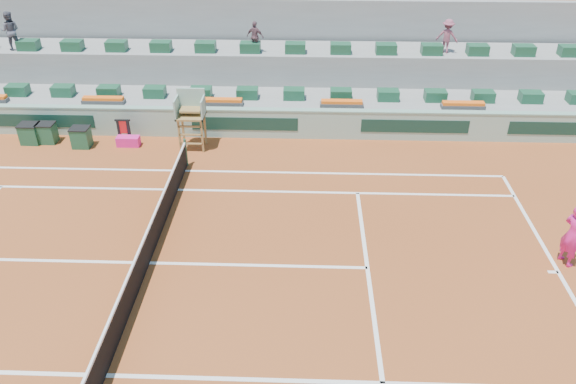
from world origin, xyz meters
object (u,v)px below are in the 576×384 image
player_bag (128,141)px  umpire_chair (191,111)px  drink_cooler_a (81,137)px  tennis_player (573,235)px

player_bag → umpire_chair: umpire_chair is taller
player_bag → drink_cooler_a: 1.87m
umpire_chair → drink_cooler_a: umpire_chair is taller
umpire_chair → drink_cooler_a: (-4.53, -0.17, -1.12)m
player_bag → umpire_chair: size_ratio=0.38×
player_bag → tennis_player: tennis_player is taller
umpire_chair → player_bag: bearing=-179.5°
player_bag → tennis_player: size_ratio=0.40×
drink_cooler_a → tennis_player: 18.12m
player_bag → drink_cooler_a: size_ratio=1.09×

